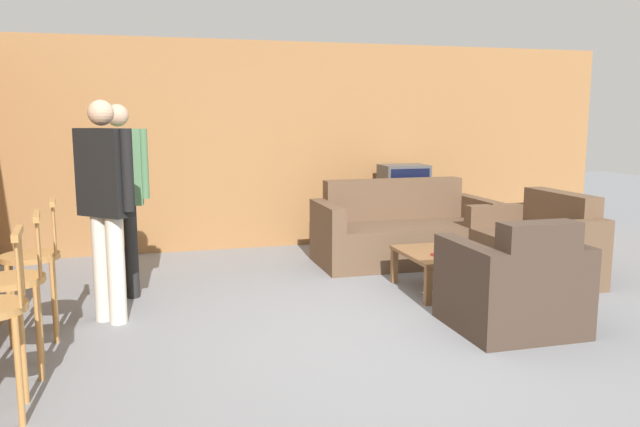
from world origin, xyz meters
TOP-DOWN VIEW (x-y plane):
  - ground_plane at (0.00, 0.00)m, footprint 24.00×24.00m
  - wall_back at (0.00, 3.68)m, footprint 9.40×0.08m
  - bar_chair_mid at (-2.37, 0.07)m, footprint 0.47×0.47m
  - bar_chair_far at (-2.37, 0.77)m, footprint 0.47×0.47m
  - couch_far at (1.30, 2.41)m, footprint 2.01×0.94m
  - armchair_near at (1.22, -0.00)m, footprint 0.92×0.89m
  - loveseat_right at (2.33, 1.34)m, footprint 0.86×1.33m
  - coffee_table at (1.13, 1.16)m, footprint 0.64×0.87m
  - tv_unit at (1.66, 3.26)m, footprint 0.96×0.53m
  - tv at (1.66, 3.26)m, footprint 0.59×0.43m
  - book_on_table at (1.12, 1.03)m, footprint 0.25×0.20m
  - person_by_window at (-1.76, 1.72)m, footprint 0.50×0.20m
  - person_by_counter at (-1.85, 1.04)m, footprint 0.46×0.45m

SIDE VIEW (x-z plane):
  - ground_plane at x=0.00m, z-range 0.00..0.00m
  - tv_unit at x=1.66m, z-range 0.00..0.60m
  - loveseat_right at x=2.33m, z-range -0.12..0.77m
  - coffee_table at x=1.13m, z-range 0.14..0.52m
  - couch_far at x=1.30m, z-range -0.14..0.80m
  - armchair_near at x=1.22m, z-range -0.12..0.79m
  - book_on_table at x=1.12m, z-range 0.38..0.41m
  - bar_chair_mid at x=-2.37m, z-range 0.04..1.10m
  - bar_chair_far at x=-2.37m, z-range 0.04..1.10m
  - tv at x=1.66m, z-range 0.60..1.06m
  - person_by_counter at x=-1.85m, z-range 0.12..1.92m
  - person_by_window at x=-1.76m, z-range 0.14..1.92m
  - wall_back at x=0.00m, z-range 0.00..2.60m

